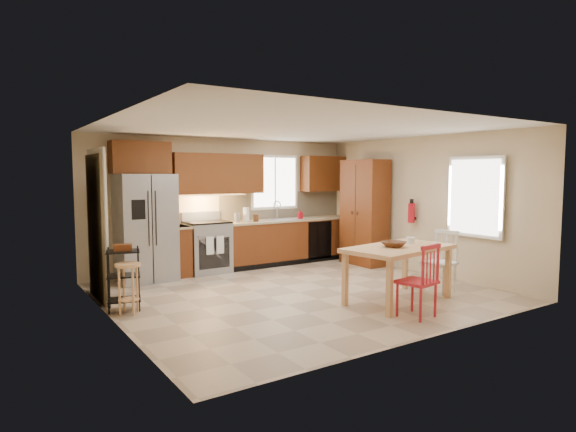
{
  "coord_description": "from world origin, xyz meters",
  "views": [
    {
      "loc": [
        -4.15,
        -5.98,
        1.82
      ],
      "look_at": [
        0.06,
        0.4,
        1.15
      ],
      "focal_mm": 30.0,
      "sensor_mm": 36.0,
      "label": 1
    }
  ],
  "objects_px": {
    "pantry": "(364,212)",
    "table_bowl": "(394,247)",
    "range_stove": "(207,248)",
    "table_jar": "(411,242)",
    "refrigerator": "(146,228)",
    "bar_stool": "(128,289)",
    "dining_table": "(398,275)",
    "chair_white": "(440,262)",
    "chair_red": "(417,280)",
    "utility_cart": "(124,279)",
    "fire_extinguisher": "(411,213)",
    "soap_bottle": "(300,214)"
  },
  "relations": [
    {
      "from": "pantry",
      "to": "table_bowl",
      "type": "distance_m",
      "value": 2.94
    },
    {
      "from": "range_stove",
      "to": "table_jar",
      "type": "relative_size",
      "value": 6.56
    },
    {
      "from": "refrigerator",
      "to": "table_jar",
      "type": "bearing_deg",
      "value": -47.88
    },
    {
      "from": "refrigerator",
      "to": "bar_stool",
      "type": "height_order",
      "value": "refrigerator"
    },
    {
      "from": "dining_table",
      "to": "chair_white",
      "type": "bearing_deg",
      "value": -5.88
    },
    {
      "from": "chair_white",
      "to": "table_bowl",
      "type": "bearing_deg",
      "value": 83.83
    },
    {
      "from": "table_jar",
      "to": "bar_stool",
      "type": "relative_size",
      "value": 0.21
    },
    {
      "from": "table_bowl",
      "to": "table_jar",
      "type": "bearing_deg",
      "value": 12.53
    },
    {
      "from": "dining_table",
      "to": "chair_red",
      "type": "relative_size",
      "value": 1.7
    },
    {
      "from": "refrigerator",
      "to": "table_bowl",
      "type": "bearing_deg",
      "value": -53.41
    },
    {
      "from": "dining_table",
      "to": "bar_stool",
      "type": "distance_m",
      "value": 3.7
    },
    {
      "from": "table_jar",
      "to": "utility_cart",
      "type": "bearing_deg",
      "value": 156.56
    },
    {
      "from": "chair_white",
      "to": "pantry",
      "type": "bearing_deg",
      "value": -23.13
    },
    {
      "from": "fire_extinguisher",
      "to": "chair_red",
      "type": "relative_size",
      "value": 0.38
    },
    {
      "from": "range_stove",
      "to": "soap_bottle",
      "type": "relative_size",
      "value": 4.82
    },
    {
      "from": "refrigerator",
      "to": "fire_extinguisher",
      "type": "distance_m",
      "value": 4.76
    },
    {
      "from": "soap_bottle",
      "to": "bar_stool",
      "type": "bearing_deg",
      "value": -155.46
    },
    {
      "from": "pantry",
      "to": "table_bowl",
      "type": "height_order",
      "value": "pantry"
    },
    {
      "from": "pantry",
      "to": "refrigerator",
      "type": "bearing_deg",
      "value": 167.38
    },
    {
      "from": "refrigerator",
      "to": "soap_bottle",
      "type": "bearing_deg",
      "value": -0.45
    },
    {
      "from": "pantry",
      "to": "chair_red",
      "type": "bearing_deg",
      "value": -121.79
    },
    {
      "from": "range_stove",
      "to": "soap_bottle",
      "type": "distance_m",
      "value": 2.1
    },
    {
      "from": "dining_table",
      "to": "soap_bottle",
      "type": "bearing_deg",
      "value": 70.84
    },
    {
      "from": "pantry",
      "to": "bar_stool",
      "type": "relative_size",
      "value": 3.14
    },
    {
      "from": "fire_extinguisher",
      "to": "utility_cart",
      "type": "relative_size",
      "value": 0.43
    },
    {
      "from": "dining_table",
      "to": "chair_red",
      "type": "bearing_deg",
      "value": -127.2
    },
    {
      "from": "refrigerator",
      "to": "pantry",
      "type": "xyz_separation_m",
      "value": [
        4.13,
        -0.93,
        0.14
      ]
    },
    {
      "from": "range_stove",
      "to": "fire_extinguisher",
      "type": "bearing_deg",
      "value": -32.62
    },
    {
      "from": "soap_bottle",
      "to": "pantry",
      "type": "distance_m",
      "value": 1.31
    },
    {
      "from": "range_stove",
      "to": "pantry",
      "type": "xyz_separation_m",
      "value": [
        2.98,
        -0.99,
        0.59
      ]
    },
    {
      "from": "table_jar",
      "to": "pantry",
      "type": "bearing_deg",
      "value": 62.61
    },
    {
      "from": "chair_white",
      "to": "range_stove",
      "type": "bearing_deg",
      "value": 26.49
    },
    {
      "from": "dining_table",
      "to": "chair_white",
      "type": "distance_m",
      "value": 0.95
    },
    {
      "from": "refrigerator",
      "to": "chair_red",
      "type": "bearing_deg",
      "value": -60.8
    },
    {
      "from": "range_stove",
      "to": "table_bowl",
      "type": "relative_size",
      "value": 2.84
    },
    {
      "from": "dining_table",
      "to": "chair_red",
      "type": "xyz_separation_m",
      "value": [
        -0.35,
        -0.65,
        0.08
      ]
    },
    {
      "from": "chair_white",
      "to": "soap_bottle",
      "type": "bearing_deg",
      "value": -2.78
    },
    {
      "from": "range_stove",
      "to": "bar_stool",
      "type": "distance_m",
      "value": 2.73
    },
    {
      "from": "range_stove",
      "to": "chair_red",
      "type": "distance_m",
      "value": 4.19
    },
    {
      "from": "refrigerator",
      "to": "dining_table",
      "type": "relative_size",
      "value": 1.14
    },
    {
      "from": "refrigerator",
      "to": "chair_white",
      "type": "distance_m",
      "value": 4.85
    },
    {
      "from": "chair_white",
      "to": "bar_stool",
      "type": "xyz_separation_m",
      "value": [
        -4.33,
        1.45,
        -0.14
      ]
    },
    {
      "from": "chair_red",
      "to": "chair_white",
      "type": "distance_m",
      "value": 1.48
    },
    {
      "from": "chair_red",
      "to": "utility_cart",
      "type": "height_order",
      "value": "chair_red"
    },
    {
      "from": "refrigerator",
      "to": "table_bowl",
      "type": "relative_size",
      "value": 5.61
    },
    {
      "from": "range_stove",
      "to": "table_bowl",
      "type": "distance_m",
      "value": 3.67
    },
    {
      "from": "refrigerator",
      "to": "range_stove",
      "type": "height_order",
      "value": "refrigerator"
    },
    {
      "from": "bar_stool",
      "to": "utility_cart",
      "type": "height_order",
      "value": "utility_cart"
    },
    {
      "from": "soap_bottle",
      "to": "chair_white",
      "type": "bearing_deg",
      "value": -83.89
    },
    {
      "from": "chair_red",
      "to": "utility_cart",
      "type": "distance_m",
      "value": 3.85
    }
  ]
}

